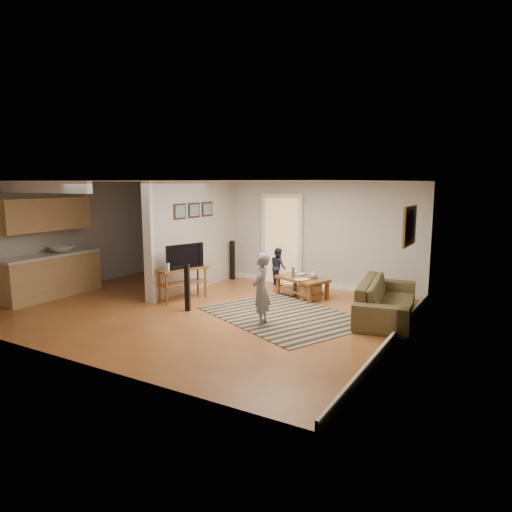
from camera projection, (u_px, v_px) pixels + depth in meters
The scene contains 11 objects.
ground at pixel (200, 309), 8.98m from camera, with size 7.50×7.50×0.00m, color brown.
room_shell at pixel (171, 231), 9.64m from camera, with size 7.54×6.02×2.52m.
area_rug at pixel (284, 315), 8.56m from camera, with size 2.91×2.13×0.01m, color black.
sofa at pixel (386, 317), 8.48m from camera, with size 2.37×0.93×0.69m, color #413D20.
coffee_table at pixel (303, 282), 9.90m from camera, with size 1.28×1.01×0.66m.
tv_console at pixel (183, 271), 9.58m from camera, with size 0.73×1.19×0.96m.
speaker_left at pixel (187, 288), 8.81m from camera, with size 0.09×0.09×0.93m, color black.
speaker_right at pixel (232, 260), 11.70m from camera, with size 0.10×0.10×1.00m, color black.
toy_basket at pixel (310, 290), 9.79m from camera, with size 0.50×0.50×0.45m.
child at pixel (261, 324), 8.04m from camera, with size 0.46×0.30×1.27m, color gray.
toddler at pixel (278, 285), 11.13m from camera, with size 0.44×0.35×0.91m, color #1D223D.
Camera 1 is at (5.32, -6.97, 2.48)m, focal length 32.00 mm.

